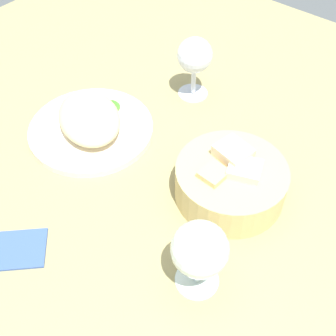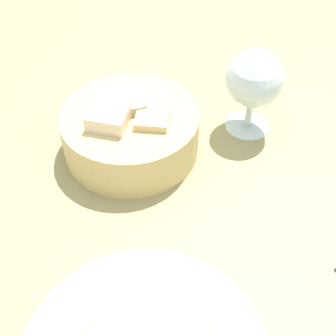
{
  "view_description": "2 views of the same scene",
  "coord_description": "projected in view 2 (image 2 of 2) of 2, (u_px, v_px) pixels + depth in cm",
  "views": [
    {
      "loc": [
        36.62,
        -38.1,
        58.98
      ],
      "look_at": [
        4.56,
        0.87,
        3.4
      ],
      "focal_mm": 47.1,
      "sensor_mm": 36.0,
      "label": 1
    },
    {
      "loc": [
        -31.73,
        -1.97,
        45.03
      ],
      "look_at": [
        8.08,
        -0.17,
        3.12
      ],
      "focal_mm": 49.18,
      "sensor_mm": 36.0,
      "label": 2
    }
  ],
  "objects": [
    {
      "name": "ground_plane",
      "position": [
        164.0,
        240.0,
        0.55
      ],
      "size": [
        140.0,
        140.0,
        2.0
      ],
      "primitive_type": "cube",
      "color": "#9E905D"
    },
    {
      "name": "bread_basket",
      "position": [
        130.0,
        131.0,
        0.62
      ],
      "size": [
        18.5,
        18.5,
        8.45
      ],
      "color": "#D4B974",
      "rests_on": "ground_plane"
    },
    {
      "name": "wine_glass_near",
      "position": [
        254.0,
        81.0,
        0.62
      ],
      "size": [
        7.94,
        7.94,
        12.54
      ],
      "color": "silver",
      "rests_on": "ground_plane"
    }
  ]
}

